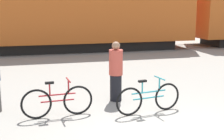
% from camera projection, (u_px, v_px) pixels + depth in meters
% --- Properties ---
extents(rail_near, '(53.23, 0.07, 0.01)m').
position_uv_depth(rail_near, '(81.00, 52.00, 17.43)').
color(rail_near, '#4C4238').
rests_on(rail_near, ground_plane).
extents(rail_far, '(53.23, 0.07, 0.01)m').
position_uv_depth(rail_far, '(77.00, 48.00, 18.80)').
color(rail_far, '#4C4238').
rests_on(rail_far, ground_plane).
extents(bicycle_maroon, '(1.67, 0.46, 0.88)m').
position_uv_depth(bicycle_maroon, '(58.00, 101.00, 7.25)').
color(bicycle_maroon, black).
rests_on(bicycle_maroon, ground_plane).
extents(bicycle_teal, '(1.72, 0.46, 0.86)m').
position_uv_depth(bicycle_teal, '(149.00, 98.00, 7.52)').
color(bicycle_teal, black).
rests_on(bicycle_teal, ground_plane).
extents(person_in_red, '(0.37, 0.37, 1.62)m').
position_uv_depth(person_in_red, '(116.00, 72.00, 8.40)').
color(person_in_red, black).
rests_on(person_in_red, ground_plane).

